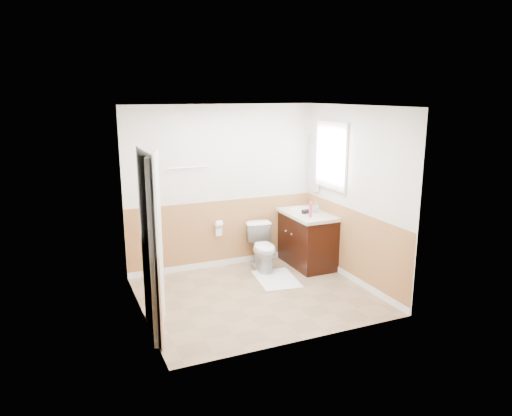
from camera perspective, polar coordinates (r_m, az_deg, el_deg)
name	(u,v)px	position (r m, az deg, el deg)	size (l,w,h in m)	color
floor	(257,296)	(6.54, 0.07, -10.41)	(3.00, 3.00, 0.00)	#8C7051
ceiling	(257,106)	(5.98, 0.07, 12.06)	(3.00, 3.00, 0.00)	white
wall_back	(223,188)	(7.32, -3.99, 2.46)	(3.00, 3.00, 0.00)	silver
wall_front	(306,232)	(5.01, 6.00, -2.81)	(3.00, 3.00, 0.00)	silver
wall_left	(139,217)	(5.73, -13.84, -1.05)	(3.00, 3.00, 0.00)	silver
wall_right	(354,196)	(6.86, 11.64, 1.45)	(3.00, 3.00, 0.00)	silver
wainscot_back	(224,235)	(7.49, -3.86, -3.20)	(3.00, 3.00, 0.00)	#BE7D4C
wainscot_front	(304,298)	(5.28, 5.74, -10.60)	(3.00, 3.00, 0.00)	#BE7D4C
wainscot_left	(143,277)	(5.96, -13.31, -8.04)	(2.60, 2.60, 0.00)	#BE7D4C
wainscot_right	(351,247)	(7.05, 11.27, -4.53)	(2.60, 2.60, 0.00)	#BE7D4C
toilet	(263,248)	(7.34, 0.86, -4.76)	(0.39, 0.68, 0.70)	white
bath_mat	(276,279)	(7.05, 2.45, -8.48)	(0.55, 0.80, 0.02)	white
vanity_cabinet	(306,239)	(7.62, 5.93, -3.75)	(0.55, 1.10, 0.80)	black
vanity_knob_left	(292,234)	(7.35, 4.29, -3.13)	(0.03, 0.03, 0.03)	silver
vanity_knob_right	(286,231)	(7.52, 3.59, -2.73)	(0.03, 0.03, 0.03)	silver
countertop	(306,213)	(7.50, 5.94, -0.65)	(0.60, 1.15, 0.05)	beige
sink_basin	(302,209)	(7.62, 5.46, -0.14)	(0.36, 0.36, 0.02)	white
faucet	(312,204)	(7.69, 6.65, 0.42)	(0.02, 0.02, 0.14)	silver
lotion_bottle	(311,210)	(7.17, 6.52, -0.22)	(0.05, 0.05, 0.22)	#CD3562
soap_dispenser	(316,207)	(7.46, 7.16, 0.13)	(0.08, 0.08, 0.17)	#9096A2
hair_dryer_body	(306,211)	(7.39, 6.03, -0.39)	(0.07, 0.07, 0.14)	black
hair_dryer_handle	(305,214)	(7.37, 5.88, -0.67)	(0.03, 0.03, 0.07)	black
mirror_panel	(314,164)	(7.71, 6.92, 5.21)	(0.02, 0.35, 0.90)	silver
window_frame	(331,155)	(7.24, 8.97, 6.21)	(0.04, 0.80, 1.00)	white
window_glass	(332,155)	(7.25, 9.08, 6.21)	(0.01, 0.70, 0.90)	white
door	(156,246)	(5.38, -11.82, -4.44)	(0.05, 0.80, 2.04)	white
door_frame	(149,246)	(5.36, -12.62, -4.42)	(0.02, 0.92, 2.10)	white
door_knob	(156,243)	(5.72, -11.88, -4.09)	(0.06, 0.06, 0.06)	silver
towel_bar	(188,167)	(7.05, -8.12, 4.81)	(0.02, 0.02, 0.62)	silver
tp_holder_bar	(219,224)	(7.35, -4.46, -1.92)	(0.02, 0.02, 0.14)	silver
tp_roll	(219,224)	(7.35, -4.46, -1.92)	(0.11, 0.11, 0.10)	white
tp_sheet	(219,231)	(7.38, -4.45, -2.74)	(0.10, 0.01, 0.16)	white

